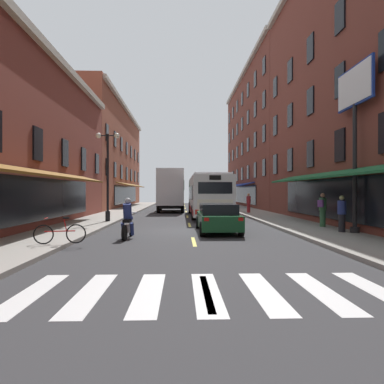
# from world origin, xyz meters

# --- Properties ---
(ground_plane) EXTENTS (34.80, 80.00, 0.10)m
(ground_plane) POSITION_xyz_m (0.00, 0.00, -0.05)
(ground_plane) COLOR #333335
(lane_centre_dashes) EXTENTS (0.14, 73.90, 0.01)m
(lane_centre_dashes) POSITION_xyz_m (0.00, -0.25, 0.00)
(lane_centre_dashes) COLOR #DBCC4C
(lane_centre_dashes) RESTS_ON ground
(crosswalk_near) EXTENTS (7.10, 2.80, 0.01)m
(crosswalk_near) POSITION_xyz_m (0.00, -10.00, 0.00)
(crosswalk_near) COLOR silver
(crosswalk_near) RESTS_ON ground
(sidewalk_left) EXTENTS (3.00, 80.00, 0.14)m
(sidewalk_left) POSITION_xyz_m (-5.90, 0.00, 0.07)
(sidewalk_left) COLOR gray
(sidewalk_left) RESTS_ON ground
(sidewalk_right) EXTENTS (3.00, 80.00, 0.14)m
(sidewalk_right) POSITION_xyz_m (5.90, 0.00, 0.07)
(sidewalk_right) COLOR gray
(sidewalk_right) RESTS_ON ground
(billboard_sign) EXTENTS (0.40, 2.90, 7.23)m
(billboard_sign) POSITION_xyz_m (7.05, -2.02, 5.67)
(billboard_sign) COLOR black
(billboard_sign) RESTS_ON sidewalk_right
(transit_bus) EXTENTS (2.69, 11.72, 3.12)m
(transit_bus) POSITION_xyz_m (1.53, 9.55, 1.64)
(transit_bus) COLOR silver
(transit_bus) RESTS_ON ground
(box_truck) EXTENTS (2.53, 6.61, 3.96)m
(box_truck) POSITION_xyz_m (-1.46, 15.70, 2.03)
(box_truck) COLOR black
(box_truck) RESTS_ON ground
(sedan_near) EXTENTS (1.90, 4.48, 1.34)m
(sedan_near) POSITION_xyz_m (1.25, -0.50, 0.69)
(sedan_near) COLOR #144723
(sedan_near) RESTS_ON ground
(sedan_mid) EXTENTS (1.99, 4.73, 1.36)m
(sedan_mid) POSITION_xyz_m (-1.48, 25.54, 0.71)
(sedan_mid) COLOR silver
(sedan_mid) RESTS_ON ground
(motorcycle_rider) EXTENTS (0.62, 2.07, 1.66)m
(motorcycle_rider) POSITION_xyz_m (-2.66, -2.53, 0.71)
(motorcycle_rider) COLOR black
(motorcycle_rider) RESTS_ON ground
(bicycle_near) EXTENTS (1.70, 0.48, 0.91)m
(bicycle_near) POSITION_xyz_m (-4.61, -4.79, 0.50)
(bicycle_near) COLOR black
(bicycle_near) RESTS_ON sidewalk_left
(pedestrian_near) EXTENTS (0.50, 0.49, 1.71)m
(pedestrian_near) POSITION_xyz_m (6.68, 0.45, 1.04)
(pedestrian_near) COLOR #33663F
(pedestrian_near) RESTS_ON sidewalk_right
(pedestrian_mid) EXTENTS (0.36, 0.36, 1.63)m
(pedestrian_mid) POSITION_xyz_m (5.24, 12.04, 0.97)
(pedestrian_mid) COLOR maroon
(pedestrian_mid) RESTS_ON sidewalk_right
(pedestrian_far) EXTENTS (0.36, 0.36, 1.61)m
(pedestrian_far) POSITION_xyz_m (6.61, -1.76, 0.96)
(pedestrian_far) COLOR black
(pedestrian_far) RESTS_ON sidewalk_right
(street_lamp_twin) EXTENTS (1.42, 0.32, 5.32)m
(street_lamp_twin) POSITION_xyz_m (-4.91, 4.10, 3.09)
(street_lamp_twin) COLOR black
(street_lamp_twin) RESTS_ON sidewalk_left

